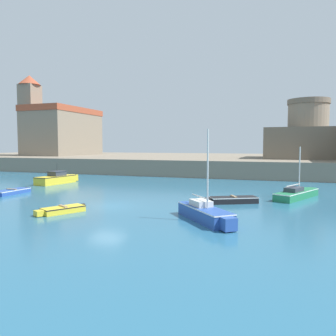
{
  "coord_description": "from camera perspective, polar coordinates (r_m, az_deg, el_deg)",
  "views": [
    {
      "loc": [
        12.26,
        -21.28,
        4.55
      ],
      "look_at": [
        0.36,
        12.68,
        2.0
      ],
      "focal_mm": 35.0,
      "sensor_mm": 36.0,
      "label": 1
    }
  ],
  "objects": [
    {
      "name": "fortress",
      "position": [
        57.46,
        23.12,
        4.67
      ],
      "size": [
        13.02,
        13.02,
        9.41
      ],
      "color": "#685E4F",
      "rests_on": "quay_seawall"
    },
    {
      "name": "dinghy_blue_2",
      "position": [
        33.68,
        -25.72,
        -3.73
      ],
      "size": [
        1.38,
        4.27,
        0.48
      ],
      "color": "#284C9E",
      "rests_on": "ground"
    },
    {
      "name": "dinghy_yellow_1",
      "position": [
        23.16,
        -18.0,
        -6.9
      ],
      "size": [
        2.29,
        3.29,
        0.49
      ],
      "color": "yellow",
      "rests_on": "ground"
    },
    {
      "name": "quay_seawall",
      "position": [
        64.54,
        8.34,
        1.03
      ],
      "size": [
        120.0,
        40.0,
        2.38
      ],
      "primitive_type": "cube",
      "color": "gray",
      "rests_on": "ground"
    },
    {
      "name": "sailboat_green_4",
      "position": [
        30.07,
        21.56,
        -4.15
      ],
      "size": [
        3.85,
        6.49,
        4.4
      ],
      "color": "#237A4C",
      "rests_on": "ground"
    },
    {
      "name": "church",
      "position": [
        73.94,
        -18.42,
        6.43
      ],
      "size": [
        13.6,
        16.27,
        16.79
      ],
      "color": "gray",
      "rests_on": "quay_seawall"
    },
    {
      "name": "motorboat_yellow_0",
      "position": [
        40.67,
        -18.78,
        -1.77
      ],
      "size": [
        2.5,
        5.81,
        2.38
      ],
      "color": "yellow",
      "rests_on": "ground"
    },
    {
      "name": "sailboat_blue_5",
      "position": [
        19.9,
        6.5,
        -7.74
      ],
      "size": [
        4.36,
        4.84,
        5.47
      ],
      "color": "#284C9E",
      "rests_on": "ground"
    },
    {
      "name": "ground_plane",
      "position": [
        24.97,
        -10.53,
        -6.51
      ],
      "size": [
        200.0,
        200.0,
        0.0
      ],
      "primitive_type": "plane",
      "color": "#28607F"
    },
    {
      "name": "dinghy_black_3",
      "position": [
        26.19,
        11.11,
        -5.42
      ],
      "size": [
        4.16,
        2.78,
        0.57
      ],
      "color": "black",
      "rests_on": "ground"
    }
  ]
}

